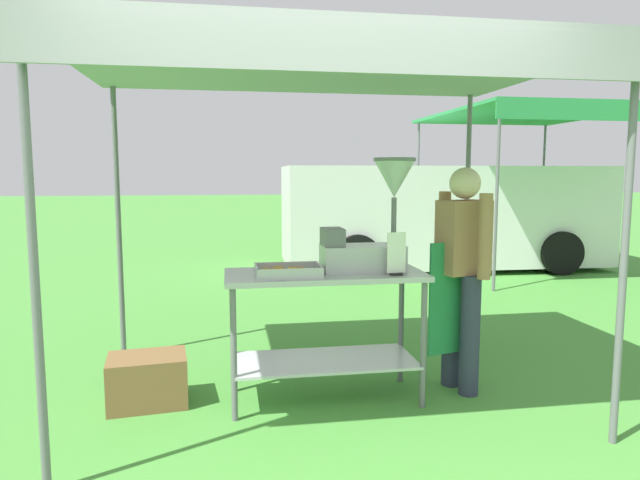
{
  "coord_description": "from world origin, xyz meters",
  "views": [
    {
      "loc": [
        -0.48,
        -2.43,
        1.56
      ],
      "look_at": [
        0.17,
        1.46,
        1.1
      ],
      "focal_mm": 31.42,
      "sensor_mm": 36.0,
      "label": 1
    }
  ],
  "objects_px": {
    "vendor": "(462,267)",
    "van_white": "(440,215)",
    "stall_canopy": "(322,71)",
    "supply_crate": "(148,380)",
    "donut_tray": "(288,272)",
    "neighbour_tent": "(529,117)",
    "donut_fryer": "(373,225)",
    "menu_sign": "(396,257)",
    "donut_cart": "(325,307)"
  },
  "relations": [
    {
      "from": "vendor",
      "to": "van_white",
      "type": "xyz_separation_m",
      "value": [
        1.89,
        5.2,
        -0.03
      ]
    },
    {
      "from": "stall_canopy",
      "to": "vendor",
      "type": "bearing_deg",
      "value": -4.78
    },
    {
      "from": "stall_canopy",
      "to": "supply_crate",
      "type": "xyz_separation_m",
      "value": [
        -1.21,
        0.01,
        -2.08
      ]
    },
    {
      "from": "donut_tray",
      "to": "vendor",
      "type": "height_order",
      "value": "vendor"
    },
    {
      "from": "supply_crate",
      "to": "neighbour_tent",
      "type": "distance_m",
      "value": 7.42
    },
    {
      "from": "donut_fryer",
      "to": "menu_sign",
      "type": "xyz_separation_m",
      "value": [
        0.11,
        -0.19,
        -0.19
      ]
    },
    {
      "from": "stall_canopy",
      "to": "neighbour_tent",
      "type": "xyz_separation_m",
      "value": [
        4.14,
        4.63,
        0.22
      ]
    },
    {
      "from": "donut_fryer",
      "to": "supply_crate",
      "type": "distance_m",
      "value": 1.87
    },
    {
      "from": "donut_tray",
      "to": "vendor",
      "type": "relative_size",
      "value": 0.26
    },
    {
      "from": "donut_fryer",
      "to": "neighbour_tent",
      "type": "distance_m",
      "value": 6.18
    },
    {
      "from": "donut_tray",
      "to": "van_white",
      "type": "bearing_deg",
      "value": 59.42
    },
    {
      "from": "van_white",
      "to": "neighbour_tent",
      "type": "relative_size",
      "value": 1.59
    },
    {
      "from": "menu_sign",
      "to": "van_white",
      "type": "bearing_deg",
      "value": 65.76
    },
    {
      "from": "stall_canopy",
      "to": "van_white",
      "type": "xyz_separation_m",
      "value": [
        2.88,
        5.12,
        -1.37
      ]
    },
    {
      "from": "donut_cart",
      "to": "stall_canopy",
      "type": "bearing_deg",
      "value": 90.0
    },
    {
      "from": "donut_fryer",
      "to": "van_white",
      "type": "xyz_separation_m",
      "value": [
        2.54,
        5.21,
        -0.34
      ]
    },
    {
      "from": "menu_sign",
      "to": "supply_crate",
      "type": "bearing_deg",
      "value": 169.82
    },
    {
      "from": "menu_sign",
      "to": "vendor",
      "type": "bearing_deg",
      "value": 20.04
    },
    {
      "from": "donut_cart",
      "to": "supply_crate",
      "type": "height_order",
      "value": "donut_cart"
    },
    {
      "from": "menu_sign",
      "to": "vendor",
      "type": "distance_m",
      "value": 0.59
    },
    {
      "from": "donut_fryer",
      "to": "menu_sign",
      "type": "relative_size",
      "value": 2.72
    },
    {
      "from": "supply_crate",
      "to": "van_white",
      "type": "height_order",
      "value": "van_white"
    },
    {
      "from": "donut_fryer",
      "to": "van_white",
      "type": "height_order",
      "value": "van_white"
    },
    {
      "from": "supply_crate",
      "to": "neighbour_tent",
      "type": "height_order",
      "value": "neighbour_tent"
    },
    {
      "from": "donut_fryer",
      "to": "van_white",
      "type": "distance_m",
      "value": 5.81
    },
    {
      "from": "vendor",
      "to": "supply_crate",
      "type": "height_order",
      "value": "vendor"
    },
    {
      "from": "donut_fryer",
      "to": "supply_crate",
      "type": "relative_size",
      "value": 1.39
    },
    {
      "from": "stall_canopy",
      "to": "supply_crate",
      "type": "distance_m",
      "value": 2.4
    },
    {
      "from": "donut_tray",
      "to": "neighbour_tent",
      "type": "height_order",
      "value": "neighbour_tent"
    },
    {
      "from": "donut_cart",
      "to": "menu_sign",
      "type": "xyz_separation_m",
      "value": [
        0.45,
        -0.18,
        0.36
      ]
    },
    {
      "from": "donut_tray",
      "to": "neighbour_tent",
      "type": "xyz_separation_m",
      "value": [
        4.4,
        4.83,
        1.55
      ]
    },
    {
      "from": "donut_cart",
      "to": "donut_fryer",
      "type": "xyz_separation_m",
      "value": [
        0.34,
        0.01,
        0.56
      ]
    },
    {
      "from": "donut_fryer",
      "to": "vendor",
      "type": "bearing_deg",
      "value": 0.43
    },
    {
      "from": "donut_cart",
      "to": "supply_crate",
      "type": "distance_m",
      "value": 1.31
    },
    {
      "from": "donut_tray",
      "to": "donut_fryer",
      "type": "xyz_separation_m",
      "value": [
        0.6,
        0.11,
        0.29
      ]
    },
    {
      "from": "donut_tray",
      "to": "van_white",
      "type": "xyz_separation_m",
      "value": [
        3.14,
        5.32,
        -0.04
      ]
    },
    {
      "from": "menu_sign",
      "to": "van_white",
      "type": "xyz_separation_m",
      "value": [
        2.43,
        5.4,
        -0.14
      ]
    },
    {
      "from": "menu_sign",
      "to": "van_white",
      "type": "distance_m",
      "value": 5.93
    },
    {
      "from": "stall_canopy",
      "to": "vendor",
      "type": "height_order",
      "value": "stall_canopy"
    },
    {
      "from": "van_white",
      "to": "neighbour_tent",
      "type": "height_order",
      "value": "neighbour_tent"
    },
    {
      "from": "supply_crate",
      "to": "van_white",
      "type": "relative_size",
      "value": 0.11
    },
    {
      "from": "neighbour_tent",
      "to": "donut_tray",
      "type": "bearing_deg",
      "value": -132.36
    },
    {
      "from": "supply_crate",
      "to": "neighbour_tent",
      "type": "relative_size",
      "value": 0.17
    },
    {
      "from": "stall_canopy",
      "to": "vendor",
      "type": "xyz_separation_m",
      "value": [
        0.99,
        -0.08,
        -1.34
      ]
    },
    {
      "from": "donut_tray",
      "to": "neighbour_tent",
      "type": "bearing_deg",
      "value": 47.64
    },
    {
      "from": "donut_tray",
      "to": "supply_crate",
      "type": "height_order",
      "value": "donut_tray"
    },
    {
      "from": "stall_canopy",
      "to": "donut_tray",
      "type": "distance_m",
      "value": 1.36
    },
    {
      "from": "vendor",
      "to": "neighbour_tent",
      "type": "xyz_separation_m",
      "value": [
        3.14,
        4.71,
        1.57
      ]
    },
    {
      "from": "van_white",
      "to": "donut_fryer",
      "type": "bearing_deg",
      "value": -116.03
    },
    {
      "from": "donut_tray",
      "to": "menu_sign",
      "type": "height_order",
      "value": "menu_sign"
    }
  ]
}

